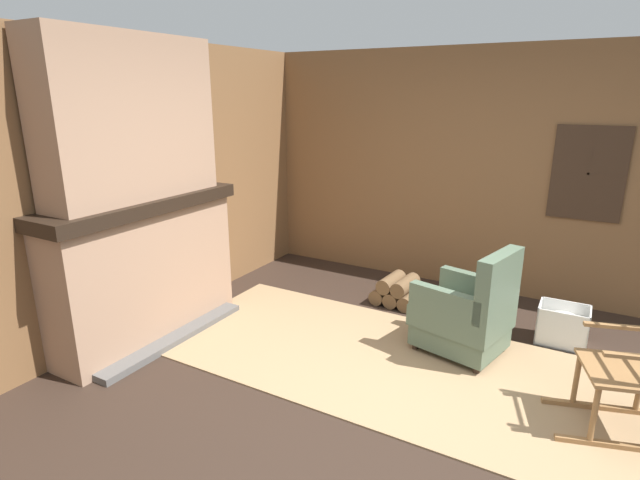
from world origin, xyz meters
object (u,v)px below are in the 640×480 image
object	(u,v)px
armchair	(466,315)
oil_lamp_vase	(101,193)
firewood_stack	(398,291)
rocking_chair	(631,373)
laundry_basket	(563,325)
storage_case	(189,180)

from	to	relation	value
armchair	oil_lamp_vase	xyz separation A→B (m)	(-2.59, -1.37, 1.01)
firewood_stack	oil_lamp_vase	bearing A→B (deg)	-129.78
rocking_chair	laundry_basket	xyz separation A→B (m)	(-0.45, 1.11, -0.25)
laundry_basket	storage_case	size ratio (longest dim) A/B	1.50
laundry_basket	storage_case	xyz separation A→B (m)	(-3.29, -1.01, 1.15)
firewood_stack	oil_lamp_vase	distance (m)	2.96
armchair	rocking_chair	world-z (taller)	rocking_chair
armchair	firewood_stack	bearing A→B (deg)	-26.07
laundry_basket	rocking_chair	bearing A→B (deg)	-67.89
armchair	firewood_stack	world-z (taller)	armchair
oil_lamp_vase	storage_case	world-z (taller)	oil_lamp_vase
laundry_basket	oil_lamp_vase	size ratio (longest dim) A/B	1.57
armchair	laundry_basket	world-z (taller)	armchair
armchair	storage_case	world-z (taller)	storage_case
firewood_stack	oil_lamp_vase	size ratio (longest dim) A/B	1.94
armchair	laundry_basket	bearing A→B (deg)	-126.13
armchair	laundry_basket	distance (m)	0.94
firewood_stack	storage_case	bearing A→B (deg)	-147.14
storage_case	oil_lamp_vase	bearing A→B (deg)	-90.01
armchair	laundry_basket	xyz separation A→B (m)	(0.70, 0.60, -0.17)
rocking_chair	oil_lamp_vase	xyz separation A→B (m)	(-3.74, -0.86, 0.93)
firewood_stack	storage_case	distance (m)	2.37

